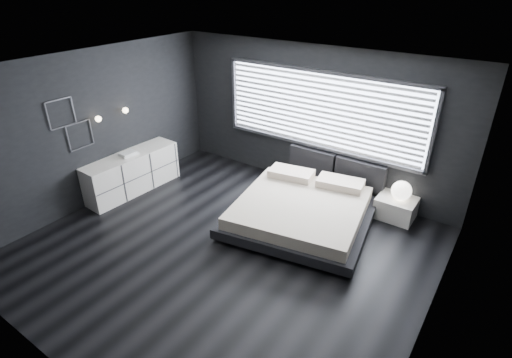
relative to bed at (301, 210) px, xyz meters
The scene contains 12 objects.
room 1.84m from the bed, 115.34° to the right, with size 6.04×6.00×2.80m.
window 1.96m from the bed, 107.16° to the left, with size 4.14×0.09×1.52m.
headboard 1.35m from the bed, 89.67° to the left, with size 1.96×0.16×0.52m.
sconce_near 3.96m from the bed, 160.11° to the right, with size 0.18×0.11×0.11m.
sconce_far 3.81m from the bed, 169.20° to the right, with size 0.18×0.11×0.11m.
wall_art_upper 4.35m from the bed, 152.56° to the right, with size 0.01×0.48×0.48m.
wall_art_lower 4.10m from the bed, 155.78° to the right, with size 0.01×0.48×0.48m.
bed is the anchor object (origin of this frame).
nightstand 1.74m from the bed, 41.57° to the left, with size 0.66×0.55×0.39m, color white.
orb_lamp 1.78m from the bed, 40.61° to the left, with size 0.35×0.35×0.35m, color white.
dresser 3.47m from the bed, 165.80° to the right, with size 0.65×1.99×0.79m.
book_stack 3.50m from the bed, 165.37° to the right, with size 0.30×0.36×0.07m.
Camera 1 is at (3.32, -3.95, 3.96)m, focal length 28.00 mm.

